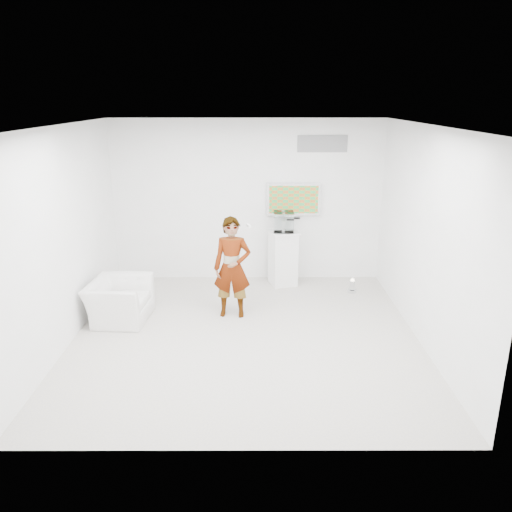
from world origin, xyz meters
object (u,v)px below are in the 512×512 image
Objects in this scene: pedestal at (283,258)px; armchair at (119,300)px; tv at (293,199)px; floor_uplight at (352,286)px; person at (232,268)px.

armchair is at bearing -149.22° from pedestal.
tv is 1.91m from floor_uplight.
armchair is (-1.76, -0.17, -0.48)m from person.
armchair is 3.96× the size of floor_uplight.
person is at bearing -80.04° from armchair.
pedestal is at bearing 61.96° from person.
person is at bearing -122.01° from tv.
tv is at bearing -51.92° from armchair.
pedestal is at bearing 160.33° from floor_uplight.
tv is 2.15m from person.
pedestal is 1.36m from floor_uplight.
person is 1.63× the size of armchair.
pedestal reaches higher than armchair.
person is 1.68m from pedestal.
floor_uplight is at bearing -19.67° from pedestal.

